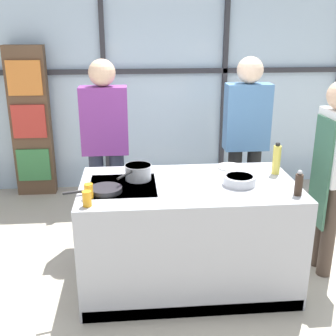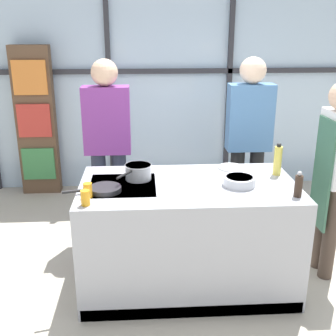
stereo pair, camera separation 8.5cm
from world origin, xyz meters
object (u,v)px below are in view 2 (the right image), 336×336
at_px(saucepan, 138,172).
at_px(pepper_grinder, 299,185).
at_px(spectator_far_left, 108,140).
at_px(white_plate, 231,167).
at_px(chef, 334,168).
at_px(oil_bottle, 278,160).
at_px(juice_glass_far, 88,190).
at_px(juice_glass_near, 85,198).
at_px(frying_pan, 104,189).
at_px(mixing_bowl, 239,181).
at_px(spectator_center_left, 249,136).

bearing_deg(saucepan, pepper_grinder, -20.22).
distance_m(spectator_far_left, white_plate, 1.25).
relative_size(chef, oil_bottle, 6.30).
relative_size(chef, juice_glass_far, 15.30).
xyz_separation_m(oil_bottle, juice_glass_near, (-1.52, -0.54, -0.07)).
height_order(frying_pan, mixing_bowl, mixing_bowl).
relative_size(frying_pan, white_plate, 1.89).
distance_m(white_plate, oil_bottle, 0.41).
bearing_deg(saucepan, oil_bottle, 2.06).
bearing_deg(spectator_center_left, saucepan, 35.60).
relative_size(mixing_bowl, pepper_grinder, 1.29).
distance_m(chef, juice_glass_near, 2.03).
distance_m(white_plate, juice_glass_near, 1.38).
xyz_separation_m(spectator_center_left, white_plate, (-0.29, -0.56, -0.13)).
xyz_separation_m(chef, juice_glass_far, (-1.98, -0.32, -0.02)).
distance_m(oil_bottle, juice_glass_far, 1.58).
relative_size(pepper_grinder, juice_glass_far, 1.78).
xyz_separation_m(saucepan, juice_glass_near, (-0.36, -0.49, -0.01)).
bearing_deg(juice_glass_far, chef, 9.33).
bearing_deg(juice_glass_near, frying_pan, 66.25).
bearing_deg(pepper_grinder, saucepan, 159.78).
distance_m(chef, mixing_bowl, 0.84).
bearing_deg(frying_pan, juice_glass_far, -135.82).
xyz_separation_m(chef, saucepan, (-1.61, 0.03, -0.01)).
bearing_deg(pepper_grinder, chef, 42.25).
distance_m(chef, white_plate, 0.84).
relative_size(spectator_far_left, saucepan, 5.00).
height_order(spectator_center_left, pepper_grinder, spectator_center_left).
distance_m(white_plate, juice_glass_far, 1.31).
distance_m(frying_pan, juice_glass_near, 0.27).
bearing_deg(frying_pan, pepper_grinder, -7.26).
relative_size(spectator_far_left, white_plate, 7.85).
height_order(white_plate, juice_glass_near, juice_glass_near).
bearing_deg(frying_pan, chef, 6.71).
xyz_separation_m(white_plate, oil_bottle, (0.35, -0.19, 0.12)).
xyz_separation_m(spectator_far_left, juice_glass_near, (-0.06, -1.28, -0.07)).
height_order(spectator_far_left, spectator_center_left, spectator_center_left).
relative_size(saucepan, juice_glass_near, 3.26).
height_order(saucepan, mixing_bowl, saucepan).
bearing_deg(saucepan, mixing_bowl, -13.11).
bearing_deg(frying_pan, oil_bottle, 11.61).
xyz_separation_m(pepper_grinder, juice_glass_far, (-1.53, 0.08, -0.03)).
height_order(oil_bottle, juice_glass_near, oil_bottle).
bearing_deg(spectator_far_left, pepper_grinder, 140.40).
relative_size(spectator_center_left, pepper_grinder, 9.23).
bearing_deg(chef, juice_glass_near, 103.23).
relative_size(oil_bottle, juice_glass_far, 2.43).
height_order(spectator_far_left, frying_pan, spectator_far_left).
distance_m(saucepan, white_plate, 0.84).
height_order(oil_bottle, pepper_grinder, oil_bottle).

